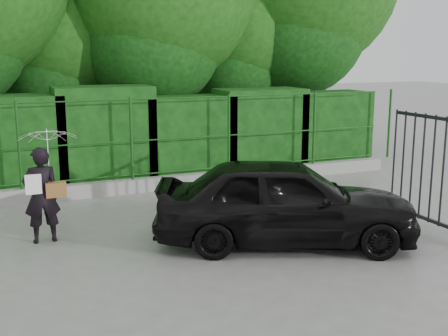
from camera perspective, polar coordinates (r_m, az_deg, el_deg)
name	(u,v)px	position (r m, az deg, el deg)	size (l,w,h in m)	color
ground	(181,265)	(8.32, -4.44, -9.81)	(80.00, 80.00, 0.00)	gray
kerb	(115,188)	(12.44, -11.02, -1.97)	(14.00, 0.25, 0.30)	#9E9E99
fence	(123,139)	(12.29, -10.20, 2.88)	(14.13, 0.06, 1.80)	#154613
hedge	(107,141)	(13.25, -11.82, 2.73)	(14.20, 1.20, 2.29)	black
woman	(46,167)	(9.45, -17.60, 0.05)	(0.93, 0.95, 1.86)	black
car	(285,201)	(9.04, 6.22, -3.36)	(1.67, 4.15, 1.41)	black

